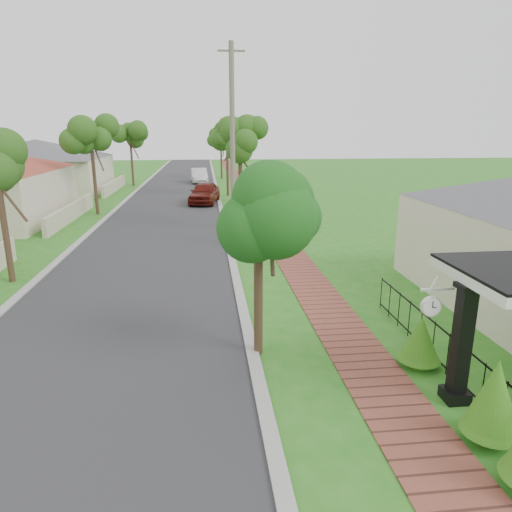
{
  "coord_description": "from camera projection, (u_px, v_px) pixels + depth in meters",
  "views": [
    {
      "loc": [
        -0.39,
        -8.71,
        5.33
      ],
      "look_at": [
        1.14,
        5.08,
        1.5
      ],
      "focal_mm": 32.0,
      "sensor_mm": 36.0,
      "label": 1
    }
  ],
  "objects": [
    {
      "name": "ground",
      "position": [
        229.0,
        387.0,
        9.8
      ],
      "size": [
        160.0,
        160.0,
        0.0
      ],
      "primitive_type": "plane",
      "color": "#25721B",
      "rests_on": "ground"
    },
    {
      "name": "far_house_grey",
      "position": [
        39.0,
        166.0,
        40.17
      ],
      "size": [
        15.56,
        15.56,
        4.6
      ],
      "color": "beige",
      "rests_on": "ground"
    },
    {
      "name": "porch_post",
      "position": [
        461.0,
        350.0,
        9.03
      ],
      "size": [
        0.48,
        0.48,
        2.52
      ],
      "color": "black",
      "rests_on": "ground"
    },
    {
      "name": "parked_car_red",
      "position": [
        205.0,
        193.0,
        34.3
      ],
      "size": [
        2.69,
        4.92,
        1.59
      ],
      "primitive_type": "imported",
      "rotation": [
        0.0,
        0.0,
        -0.18
      ],
      "color": "#58130D",
      "rests_on": "ground"
    },
    {
      "name": "road",
      "position": [
        165.0,
        218.0,
        28.65
      ],
      "size": [
        7.0,
        120.0,
        0.02
      ],
      "primitive_type": "cube",
      "color": "#28282B",
      "rests_on": "ground"
    },
    {
      "name": "parked_car_white",
      "position": [
        199.0,
        176.0,
        47.87
      ],
      "size": [
        1.9,
        4.61,
        1.48
      ],
      "primitive_type": "imported",
      "rotation": [
        0.0,
        0.0,
        0.07
      ],
      "color": "silver",
      "rests_on": "ground"
    },
    {
      "name": "near_tree",
      "position": [
        258.0,
        201.0,
        10.32
      ],
      "size": [
        1.86,
        1.86,
        4.77
      ],
      "color": "#382619",
      "rests_on": "ground"
    },
    {
      "name": "hedge_row",
      "position": [
        484.0,
        396.0,
        8.13
      ],
      "size": [
        0.91,
        4.8,
        1.94
      ],
      "color": "#246514",
      "rests_on": "ground"
    },
    {
      "name": "utility_pole",
      "position": [
        233.0,
        147.0,
        20.8
      ],
      "size": [
        1.2,
        0.24,
        9.06
      ],
      "color": "#746C5A",
      "rests_on": "ground"
    },
    {
      "name": "sidewalk",
      "position": [
        263.0,
        216.0,
        29.31
      ],
      "size": [
        1.5,
        120.0,
        0.03
      ],
      "primitive_type": "cube",
      "color": "brown",
      "rests_on": "ground"
    },
    {
      "name": "kerb_right",
      "position": [
        223.0,
        217.0,
        29.03
      ],
      "size": [
        0.3,
        120.0,
        0.1
      ],
      "primitive_type": "cube",
      "color": "#9E9E99",
      "rests_on": "ground"
    },
    {
      "name": "picket_fence",
      "position": [
        448.0,
        353.0,
        10.18
      ],
      "size": [
        0.03,
        8.02,
        1.0
      ],
      "color": "black",
      "rests_on": "ground"
    },
    {
      "name": "kerb_left",
      "position": [
        105.0,
        219.0,
        28.26
      ],
      "size": [
        0.3,
        120.0,
        0.1
      ],
      "primitive_type": "cube",
      "color": "#9E9E99",
      "rests_on": "ground"
    },
    {
      "name": "street_trees",
      "position": [
        171.0,
        141.0,
        34.01
      ],
      "size": [
        10.7,
        37.65,
        5.89
      ],
      "color": "#382619",
      "rests_on": "ground"
    },
    {
      "name": "station_clock",
      "position": [
        431.0,
        305.0,
        9.14
      ],
      "size": [
        0.7,
        0.13,
        0.6
      ],
      "color": "white",
      "rests_on": "ground"
    }
  ]
}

